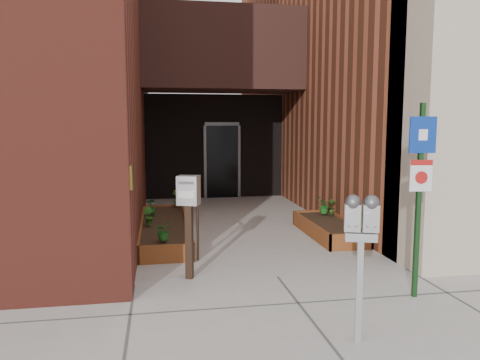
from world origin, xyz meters
TOP-DOWN VIEW (x-y plane):
  - ground at (0.00, 0.00)m, footprint 80.00×80.00m
  - architecture at (-0.18, 6.89)m, footprint 20.00×14.60m
  - planter_left at (-1.55, 2.70)m, footprint 0.90×3.60m
  - planter_right at (1.60, 2.20)m, footprint 0.80×2.20m
  - handrail at (-1.05, 2.65)m, footprint 0.04×3.34m
  - parking_meter at (0.30, -2.05)m, footprint 0.35×0.22m
  - sign_post at (1.51, -1.05)m, footprint 0.33×0.09m
  - payment_dropbox at (-1.24, 0.15)m, footprint 0.35×0.30m
  - shrub_left_a at (-1.59, 1.22)m, footprint 0.40×0.40m
  - shrub_left_b at (-1.85, 2.43)m, footprint 0.26×0.26m
  - shrub_left_c at (-1.80, 3.38)m, footprint 0.25×0.25m
  - shrub_left_d at (-1.25, 4.30)m, footprint 0.30×0.30m
  - shrub_right_a at (1.85, 1.30)m, footprint 0.26×0.26m
  - shrub_right_b at (1.85, 2.71)m, footprint 0.25×0.25m
  - shrub_right_c at (1.75, 2.88)m, footprint 0.44×0.44m

SIDE VIEW (x-z plane):
  - ground at x=0.00m, z-range 0.00..0.00m
  - planter_left at x=-1.55m, z-range -0.02..0.28m
  - planter_right at x=1.60m, z-range -0.02..0.28m
  - shrub_left_a at x=-1.59m, z-range 0.30..0.62m
  - shrub_right_a at x=1.85m, z-range 0.30..0.63m
  - shrub_left_b at x=-1.85m, z-range 0.30..0.63m
  - shrub_left_c at x=-1.80m, z-range 0.30..0.63m
  - shrub_right_b at x=1.85m, z-range 0.30..0.64m
  - shrub_right_c at x=1.75m, z-range 0.30..0.65m
  - shrub_left_d at x=-1.25m, z-range 0.30..0.71m
  - handrail at x=-1.05m, z-range 0.30..1.20m
  - payment_dropbox at x=-1.24m, z-range 0.32..1.79m
  - parking_meter at x=0.30m, z-range 0.41..1.90m
  - sign_post at x=1.51m, z-range 0.28..2.71m
  - architecture at x=-0.18m, z-range -0.02..9.98m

